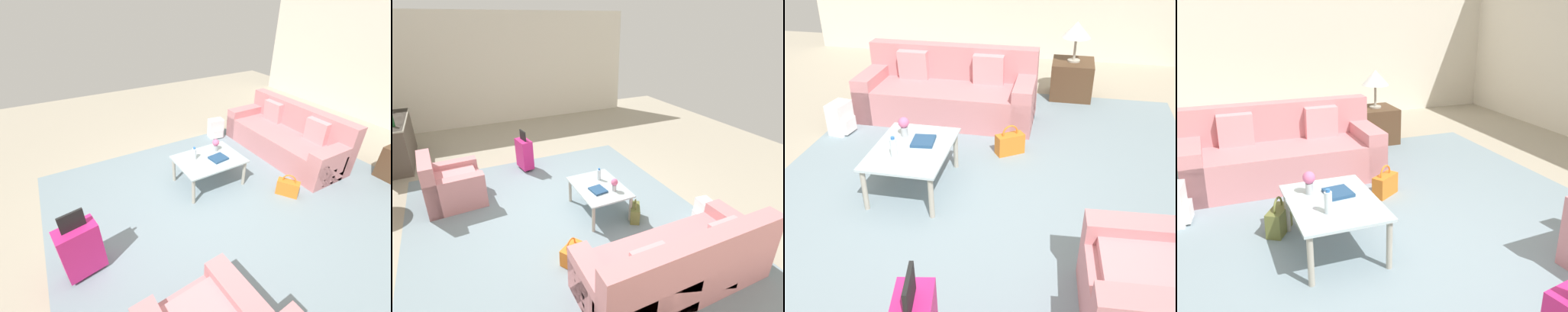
{
  "view_description": "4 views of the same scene",
  "coord_description": "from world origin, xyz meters",
  "views": [
    {
      "loc": [
        1.47,
        2.34,
        2.57
      ],
      "look_at": [
        0.09,
        -0.07,
        0.88
      ],
      "focal_mm": 24.0,
      "sensor_mm": 36.0,
      "label": 1
    },
    {
      "loc": [
        -4.14,
        1.46,
        2.9
      ],
      "look_at": [
        -0.37,
        -0.32,
        1.01
      ],
      "focal_mm": 28.0,
      "sensor_mm": 36.0,
      "label": 2
    },
    {
      "loc": [
        3.1,
        0.87,
        2.47
      ],
      "look_at": [
        0.1,
        0.28,
        0.72
      ],
      "focal_mm": 40.0,
      "sensor_mm": 36.0,
      "label": 3
    },
    {
      "loc": [
        2.81,
        -1.41,
        2.01
      ],
      "look_at": [
        -0.82,
        0.02,
        0.65
      ],
      "focal_mm": 40.0,
      "sensor_mm": 36.0,
      "label": 4
    }
  ],
  "objects": [
    {
      "name": "coffee_table",
      "position": [
        -0.4,
        -0.5,
        0.4
      ],
      "size": [
        1.0,
        0.74,
        0.45
      ],
      "color": "silver",
      "rests_on": "ground"
    },
    {
      "name": "ground_plane",
      "position": [
        0.0,
        0.0,
        0.0
      ],
      "size": [
        12.0,
        12.0,
        0.0
      ],
      "primitive_type": "plane",
      "color": "#A89E89"
    },
    {
      "name": "couch",
      "position": [
        -2.2,
        -0.6,
        0.31
      ],
      "size": [
        0.92,
        2.28,
        0.9
      ],
      "color": "#C67F84",
      "rests_on": "ground"
    },
    {
      "name": "flower_vase",
      "position": [
        -0.62,
        -0.65,
        0.58
      ],
      "size": [
        0.11,
        0.11,
        0.21
      ],
      "color": "#B2B7BC",
      "rests_on": "coffee_table"
    },
    {
      "name": "handbag_olive",
      "position": [
        -0.86,
        -0.9,
        0.13
      ],
      "size": [
        0.35,
        0.29,
        0.36
      ],
      "color": "olive",
      "rests_on": "ground"
    },
    {
      "name": "suitcase_magenta",
      "position": [
        1.6,
        0.2,
        0.36
      ],
      "size": [
        0.43,
        0.29,
        0.85
      ],
      "color": "#D12375",
      "rests_on": "ground"
    },
    {
      "name": "backpack_white",
      "position": [
        -1.4,
        -1.79,
        0.19
      ],
      "size": [
        0.33,
        0.29,
        0.4
      ],
      "color": "white",
      "rests_on": "ground"
    },
    {
      "name": "area_rug",
      "position": [
        -0.6,
        0.2,
        0.0
      ],
      "size": [
        5.2,
        4.4,
        0.01
      ],
      "primitive_type": "cube",
      "color": "gray",
      "rests_on": "ground"
    },
    {
      "name": "coffee_table_book",
      "position": [
        -0.52,
        -0.42,
        0.47
      ],
      "size": [
        0.27,
        0.24,
        0.03
      ],
      "primitive_type": "cube",
      "rotation": [
        0.0,
        0.0,
        0.11
      ],
      "color": "navy",
      "rests_on": "coffee_table"
    },
    {
      "name": "handbag_orange",
      "position": [
        -1.27,
        0.35,
        0.13
      ],
      "size": [
        0.3,
        0.34,
        0.36
      ],
      "color": "orange",
      "rests_on": "ground"
    },
    {
      "name": "water_bottle",
      "position": [
        -0.2,
        -0.6,
        0.55
      ],
      "size": [
        0.06,
        0.06,
        0.2
      ],
      "color": "silver",
      "rests_on": "coffee_table"
    }
  ]
}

